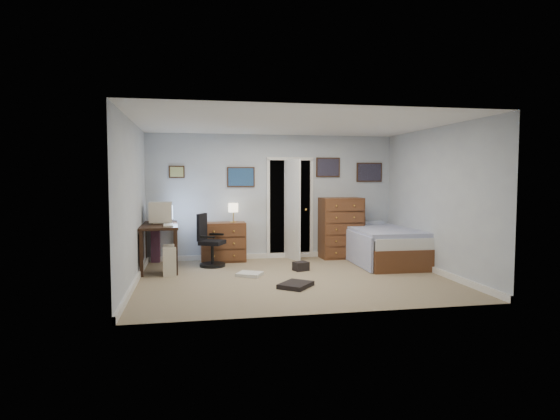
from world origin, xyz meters
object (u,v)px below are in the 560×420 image
at_px(low_dresser, 223,242).
at_px(tall_dresser, 341,228).
at_px(computer_desk, 154,235).
at_px(office_chair, 210,246).
at_px(bed, 381,244).

bearing_deg(low_dresser, tall_dresser, -1.16).
height_order(computer_desk, office_chair, office_chair).
bearing_deg(low_dresser, bed, -12.23).
height_order(low_dresser, tall_dresser, tall_dresser).
xyz_separation_m(office_chair, bed, (3.29, -0.16, -0.03)).
xyz_separation_m(office_chair, tall_dresser, (2.67, 0.44, 0.24)).
bearing_deg(office_chair, tall_dresser, 34.21).
height_order(computer_desk, tall_dresser, tall_dresser).
bearing_deg(office_chair, bed, 22.15).
relative_size(low_dresser, tall_dresser, 0.70).
relative_size(computer_desk, office_chair, 1.46).
relative_size(computer_desk, tall_dresser, 1.16).
xyz_separation_m(computer_desk, low_dresser, (1.27, 0.53, -0.24)).
height_order(office_chair, tall_dresser, tall_dresser).
height_order(office_chair, low_dresser, office_chair).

